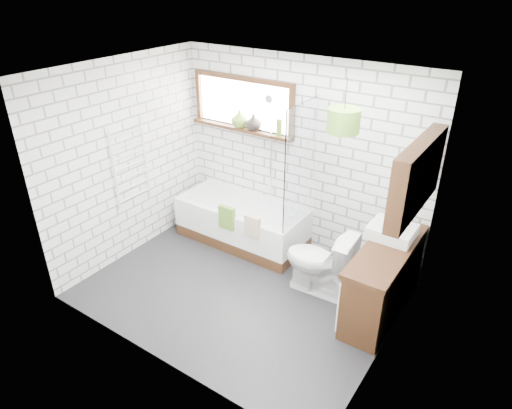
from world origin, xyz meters
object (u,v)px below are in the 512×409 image
Objects in this scene: bathtub at (242,222)px; vanity at (384,280)px; toilet at (319,262)px; pendant at (344,120)px; basin at (392,231)px.

vanity is (2.10, -0.32, 0.12)m from bathtub.
pendant is at bearing 70.28° from toilet.
basin is 1.49× the size of pendant.
toilet is 2.59× the size of pendant.
pendant is (-0.51, -0.37, 1.23)m from basin.
basin is (-0.06, 0.24, 0.47)m from vanity.
pendant reaches higher than vanity.
pendant is (-0.57, -0.14, 1.70)m from vanity.
pendant reaches higher than basin.
basin is at bearing 36.34° from pendant.
toilet is (-0.73, -0.09, 0.00)m from vanity.
bathtub is 1.44m from toilet.
toilet is (-0.67, -0.33, -0.46)m from basin.
pendant reaches higher than toilet.
bathtub is 2.16× the size of toilet.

